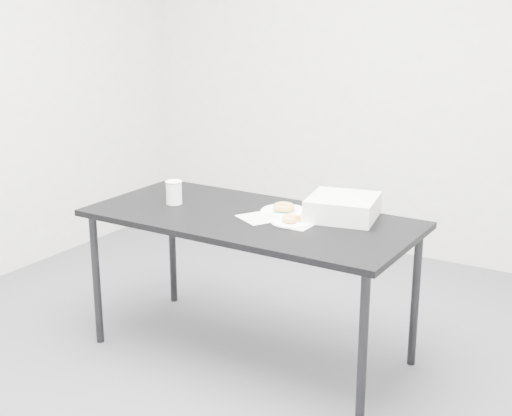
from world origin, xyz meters
The scene contains 14 objects.
floor centered at (0.00, 0.00, 0.00)m, with size 4.00×4.00×0.00m, color #46464B.
wall_back centered at (0.00, 2.00, 1.35)m, with size 4.00×0.02×2.70m, color silver.
table centered at (0.05, 0.07, 0.71)m, with size 1.69×0.80×0.77m.
scorecard centered at (0.13, 0.10, 0.77)m, with size 0.20×0.25×0.00m, color white.
logo_patch centered at (0.21, 0.19, 0.77)m, with size 0.04×0.04×0.00m, color green.
pen centered at (0.19, 0.18, 0.77)m, with size 0.01×0.01×0.12m, color #0B7D61.
napkin centered at (0.33, 0.05, 0.77)m, with size 0.14×0.14×0.00m, color white.
plate_near centered at (0.29, 0.07, 0.77)m, with size 0.20×0.20×0.01m, color white.
donut_near centered at (0.29, 0.07, 0.79)m, with size 0.09×0.09×0.03m, color gold.
plate_far centered at (0.16, 0.23, 0.77)m, with size 0.24×0.24×0.01m, color white.
donut_far centered at (0.16, 0.23, 0.79)m, with size 0.11×0.11×0.04m, color gold.
coffee_cup centered at (-0.42, 0.05, 0.83)m, with size 0.08×0.08×0.13m, color white.
cup_lid centered at (0.49, 0.40, 0.77)m, with size 0.10×0.10×0.01m, color white.
bakery_box centered at (0.47, 0.29, 0.82)m, with size 0.33×0.33×0.11m, color white.
Camera 1 is at (1.87, -2.88, 1.82)m, focal length 50.00 mm.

